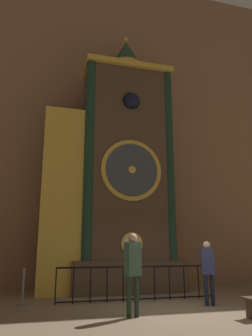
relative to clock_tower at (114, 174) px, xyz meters
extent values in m
plane|color=#847056|center=(0.71, -3.73, -4.11)|extent=(28.00, 28.00, 0.00)
cube|color=#936B4C|center=(0.71, 1.48, 2.88)|extent=(24.00, 0.30, 13.98)
cube|color=brown|center=(0.45, 0.03, -3.58)|extent=(3.91, 1.61, 1.06)
cube|color=brown|center=(0.45, 0.03, 0.60)|extent=(3.13, 1.40, 7.31)
cube|color=gold|center=(0.45, -0.08, 4.15)|extent=(3.38, 1.54, 0.20)
cylinder|color=gold|center=(0.45, -0.70, -2.50)|extent=(0.74, 0.05, 0.74)
cylinder|color=silver|center=(0.45, -0.73, -2.50)|extent=(0.61, 0.03, 0.61)
cylinder|color=gold|center=(0.45, -0.70, 0.02)|extent=(2.19, 0.07, 2.19)
cylinder|color=#3D424C|center=(0.45, -0.75, 0.02)|extent=(1.88, 0.04, 1.88)
cylinder|color=gold|center=(0.45, -0.77, 0.02)|extent=(0.26, 0.03, 0.26)
cube|color=#30241B|center=(0.45, -0.18, 2.65)|extent=(0.84, 0.42, 0.84)
sphere|color=black|center=(0.45, -0.62, 2.65)|extent=(0.67, 0.67, 0.67)
cylinder|color=#193828|center=(-1.04, -0.56, 0.60)|extent=(0.35, 0.35, 7.31)
cylinder|color=#193828|center=(1.95, -0.56, 0.60)|extent=(0.35, 0.35, 7.31)
cylinder|color=gold|center=(0.45, 0.03, 4.40)|extent=(1.18, 1.18, 0.30)
cone|color=#1C3D2C|center=(0.45, 0.03, 5.08)|extent=(1.12, 1.12, 1.05)
sphere|color=gold|center=(0.45, 0.03, 5.72)|extent=(0.20, 0.20, 0.20)
cube|color=brown|center=(-1.85, 0.08, -0.99)|extent=(1.38, 1.19, 6.25)
cube|color=gold|center=(-1.85, -0.53, -0.99)|extent=(1.45, 0.06, 6.25)
cylinder|color=black|center=(-2.06, -1.93, -3.63)|extent=(0.04, 0.04, 0.96)
cylinder|color=black|center=(-1.59, -1.93, -3.63)|extent=(0.04, 0.04, 0.96)
cylinder|color=black|center=(-1.12, -1.93, -3.63)|extent=(0.04, 0.04, 0.96)
cylinder|color=black|center=(-0.65, -1.93, -3.63)|extent=(0.04, 0.04, 0.96)
cylinder|color=black|center=(-0.17, -1.93, -3.63)|extent=(0.04, 0.04, 0.96)
cylinder|color=black|center=(0.30, -1.93, -3.63)|extent=(0.04, 0.04, 0.96)
cylinder|color=black|center=(0.77, -1.93, -3.63)|extent=(0.04, 0.04, 0.96)
cylinder|color=black|center=(1.24, -1.93, -3.63)|extent=(0.04, 0.04, 0.96)
cylinder|color=black|center=(1.71, -1.93, -3.63)|extent=(0.04, 0.04, 0.96)
cylinder|color=black|center=(2.19, -1.93, -3.63)|extent=(0.04, 0.04, 0.96)
cylinder|color=black|center=(2.66, -1.93, -3.63)|extent=(0.04, 0.04, 0.96)
cylinder|color=black|center=(0.30, -1.93, -3.17)|extent=(4.72, 0.05, 0.05)
cylinder|color=black|center=(0.30, -1.93, -4.05)|extent=(4.72, 0.04, 0.04)
cylinder|color=#213427|center=(-0.61, -4.01, -3.68)|extent=(0.11, 0.11, 0.86)
cylinder|color=#213427|center=(-0.43, -4.01, -3.68)|extent=(0.11, 0.11, 0.86)
cube|color=#385642|center=(-0.52, -4.01, -2.88)|extent=(0.39, 0.32, 0.74)
sphere|color=tan|center=(-0.52, -4.01, -2.41)|extent=(0.21, 0.21, 0.21)
cylinder|color=#1B213A|center=(1.76, -3.17, -3.72)|extent=(0.11, 0.11, 0.79)
cylinder|color=#1B213A|center=(1.94, -3.17, -3.72)|extent=(0.11, 0.11, 0.79)
cube|color=navy|center=(1.85, -3.17, -2.99)|extent=(0.39, 0.32, 0.67)
sphere|color=beige|center=(1.85, -3.17, -2.56)|extent=(0.20, 0.20, 0.20)
cylinder|color=gray|center=(-2.90, -1.87, -4.10)|extent=(0.28, 0.28, 0.04)
cylinder|color=gray|center=(-2.90, -1.87, -3.68)|extent=(0.06, 0.06, 0.87)
sphere|color=gray|center=(-2.90, -1.87, -3.21)|extent=(0.09, 0.09, 0.09)
cube|color=#423328|center=(1.88, -4.90, -3.92)|extent=(0.08, 0.36, 0.39)
camera|label=1|loc=(-2.74, -11.40, -2.63)|focal=35.00mm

